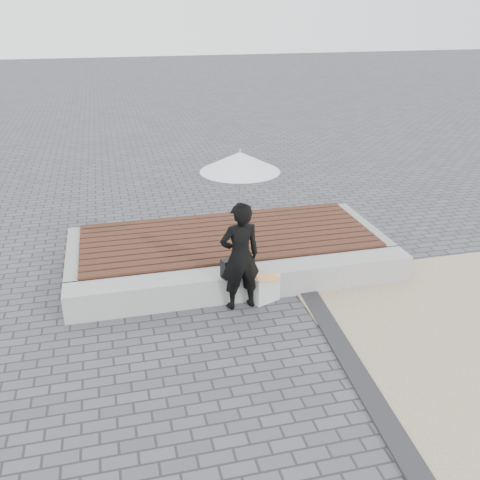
# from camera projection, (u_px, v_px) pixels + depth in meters

# --- Properties ---
(ground) EXTENTS (80.00, 80.00, 0.00)m
(ground) POSITION_uv_depth(u_px,v_px,m) (280.00, 359.00, 6.38)
(ground) COLOR #4E4E53
(ground) RESTS_ON ground
(edging_band) EXTENTS (0.61, 5.20, 0.04)m
(edging_band) POSITION_uv_depth(u_px,v_px,m) (357.00, 374.00, 6.09)
(edging_band) COLOR #2A292C
(edging_band) RESTS_ON ground
(seating_ledge) EXTENTS (5.00, 0.45, 0.40)m
(seating_ledge) POSITION_uv_depth(u_px,v_px,m) (246.00, 282.00, 7.72)
(seating_ledge) COLOR #AFAFAA
(seating_ledge) RESTS_ON ground
(timber_platform) EXTENTS (5.00, 2.00, 0.40)m
(timber_platform) POSITION_uv_depth(u_px,v_px,m) (227.00, 248.00, 8.78)
(timber_platform) COLOR #9D9D98
(timber_platform) RESTS_ON ground
(timber_decking) EXTENTS (4.60, 2.00, 0.04)m
(timber_decking) POSITION_uv_depth(u_px,v_px,m) (227.00, 236.00, 8.69)
(timber_decking) COLOR #522A1C
(timber_decking) RESTS_ON timber_platform
(woman) EXTENTS (0.59, 0.42, 1.52)m
(woman) POSITION_uv_depth(u_px,v_px,m) (240.00, 256.00, 7.19)
(woman) COLOR black
(woman) RESTS_ON ground
(parasol) EXTENTS (1.00, 1.00, 1.28)m
(parasol) POSITION_uv_depth(u_px,v_px,m) (240.00, 162.00, 6.67)
(parasol) COLOR #ADACB2
(parasol) RESTS_ON ground
(handbag) EXTENTS (0.41, 0.26, 0.27)m
(handbag) POSITION_uv_depth(u_px,v_px,m) (234.00, 267.00, 7.42)
(handbag) COLOR black
(handbag) RESTS_ON seating_ledge
(canvas_tote) EXTENTS (0.41, 0.29, 0.40)m
(canvas_tote) POSITION_uv_depth(u_px,v_px,m) (266.00, 289.00, 7.54)
(canvas_tote) COLOR silver
(canvas_tote) RESTS_ON ground
(magazine) EXTENTS (0.30, 0.23, 0.01)m
(magazine) POSITION_uv_depth(u_px,v_px,m) (268.00, 277.00, 7.41)
(magazine) COLOR #F94E46
(magazine) RESTS_ON canvas_tote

